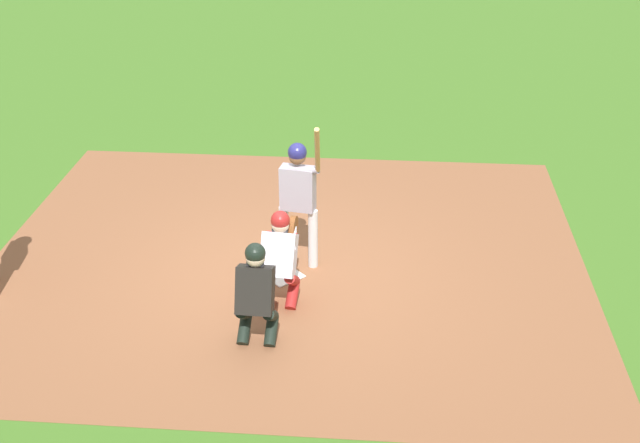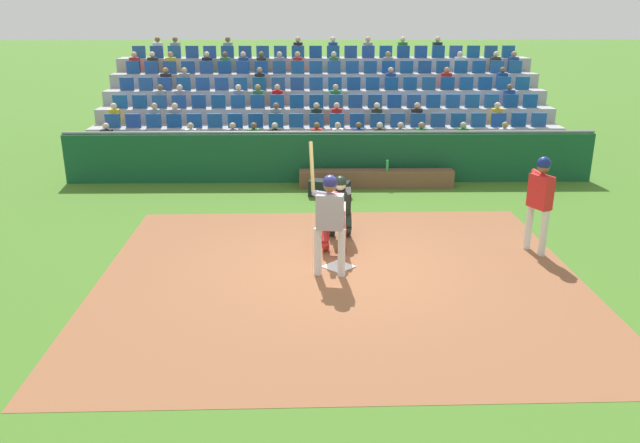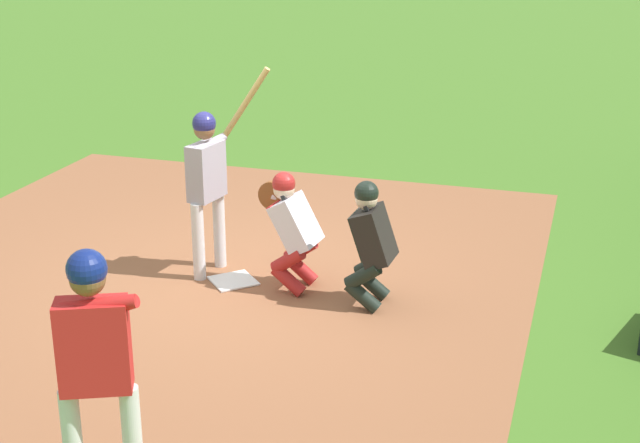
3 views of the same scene
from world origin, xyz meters
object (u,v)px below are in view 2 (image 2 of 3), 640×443
(water_bottle_on_bench, at_px, (387,165))
(on_deck_batter, at_px, (540,194))
(batter_at_plate, at_px, (329,214))
(equipment_duffel_bag, at_px, (329,189))
(dugout_bench, at_px, (376,179))
(home_plate_marker, at_px, (339,267))
(home_plate_umpire, at_px, (340,204))
(catcher_crouching, at_px, (334,218))

(water_bottle_on_bench, distance_m, on_deck_batter, 5.07)
(batter_at_plate, distance_m, equipment_duffel_bag, 4.82)
(batter_at_plate, distance_m, dugout_bench, 5.82)
(dugout_bench, bearing_deg, water_bottle_on_bench, 166.73)
(equipment_duffel_bag, bearing_deg, water_bottle_on_bench, -135.00)
(home_plate_marker, xyz_separation_m, dugout_bench, (-1.18, -5.25, 0.20))
(equipment_duffel_bag, distance_m, on_deck_batter, 5.35)
(home_plate_marker, xyz_separation_m, batter_at_plate, (0.18, 0.33, 1.10))
(home_plate_umpire, bearing_deg, batter_at_plate, 81.67)
(dugout_bench, bearing_deg, equipment_duffel_bag, 35.08)
(on_deck_batter, bearing_deg, equipment_duffel_bag, -44.56)
(water_bottle_on_bench, bearing_deg, batter_at_plate, 73.56)
(home_plate_marker, xyz_separation_m, on_deck_batter, (-3.72, -0.70, 1.12))
(catcher_crouching, distance_m, water_bottle_on_bench, 4.80)
(home_plate_marker, distance_m, batter_at_plate, 1.16)
(home_plate_marker, distance_m, home_plate_umpire, 1.67)
(dugout_bench, bearing_deg, catcher_crouching, 74.82)
(water_bottle_on_bench, bearing_deg, home_plate_marker, 74.43)
(home_plate_umpire, xyz_separation_m, on_deck_batter, (-3.63, 0.82, 0.42))
(catcher_crouching, xyz_separation_m, dugout_bench, (-1.25, -4.61, -0.49))
(home_plate_umpire, bearing_deg, catcher_crouching, 79.76)
(home_plate_umpire, distance_m, dugout_bench, 3.92)
(catcher_crouching, bearing_deg, equipment_duffel_bag, -90.47)
(dugout_bench, relative_size, water_bottle_on_bench, 14.17)
(catcher_crouching, bearing_deg, batter_at_plate, 83.41)
(home_plate_marker, height_order, batter_at_plate, batter_at_plate)
(on_deck_batter, bearing_deg, dugout_bench, -60.90)
(water_bottle_on_bench, height_order, on_deck_batter, on_deck_batter)
(batter_at_plate, distance_m, on_deck_batter, 4.03)
(dugout_bench, bearing_deg, home_plate_umpire, 73.69)
(batter_at_plate, distance_m, catcher_crouching, 1.06)
(home_plate_marker, distance_m, water_bottle_on_bench, 5.42)
(equipment_duffel_bag, bearing_deg, dugout_bench, -128.07)
(batter_at_plate, height_order, catcher_crouching, batter_at_plate)
(home_plate_marker, relative_size, batter_at_plate, 0.20)
(home_plate_umpire, bearing_deg, equipment_duffel_bag, -87.45)
(batter_at_plate, relative_size, catcher_crouching, 1.76)
(equipment_duffel_bag, bearing_deg, home_plate_umpire, 109.40)
(on_deck_batter, bearing_deg, home_plate_marker, 10.59)
(dugout_bench, distance_m, equipment_duffel_bag, 1.49)
(home_plate_umpire, bearing_deg, on_deck_batter, 167.22)
(batter_at_plate, height_order, water_bottle_on_bench, batter_at_plate)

